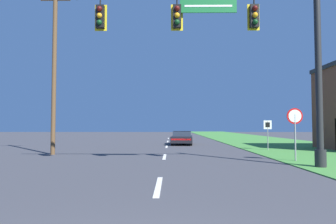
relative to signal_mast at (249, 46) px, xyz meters
name	(u,v)px	position (x,y,z in m)	size (l,w,h in m)	color
grass_verge_right	(265,141)	(6.92, 20.28, -4.98)	(10.00, 110.00, 0.04)	#428438
road_center_line	(167,147)	(-3.58, 12.28, -4.99)	(0.16, 34.80, 0.01)	silver
signal_mast	(249,46)	(0.00, 0.00, 0.00)	(10.31, 0.47, 7.90)	#232326
car_ahead	(182,138)	(-2.21, 15.20, -4.39)	(2.17, 4.82, 1.19)	black
stop_sign	(295,122)	(2.69, 2.14, -3.13)	(0.76, 0.07, 2.50)	gray
route_sign_post	(268,128)	(3.49, 8.66, -3.47)	(0.55, 0.06, 2.03)	gray
utility_pole_near	(54,66)	(-10.23, 5.50, 0.29)	(1.80, 0.26, 10.25)	brown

